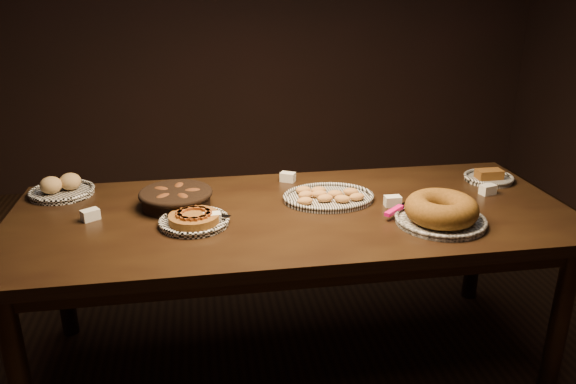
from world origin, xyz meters
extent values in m
plane|color=black|center=(0.00, 0.00, 0.00)|extent=(5.00, 5.00, 0.00)
cube|color=black|center=(0.00, 0.00, 0.72)|extent=(2.40, 1.00, 0.05)
cylinder|color=black|center=(-1.08, -0.38, 0.35)|extent=(0.08, 0.08, 0.70)
cylinder|color=black|center=(1.08, -0.38, 0.35)|extent=(0.08, 0.08, 0.70)
cylinder|color=black|center=(-1.08, 0.38, 0.35)|extent=(0.08, 0.08, 0.70)
cylinder|color=black|center=(1.08, 0.38, 0.35)|extent=(0.08, 0.08, 0.70)
torus|color=white|center=(-0.42, -0.07, 0.77)|extent=(0.29, 0.29, 0.02)
cylinder|color=#512A10|center=(-0.42, -0.07, 0.78)|extent=(0.21, 0.21, 0.03)
cube|color=#5F2310|center=(-0.36, -0.07, 0.80)|extent=(0.02, 0.07, 0.01)
cube|color=#5F2310|center=(-0.37, -0.04, 0.80)|extent=(0.06, 0.07, 0.01)
cube|color=#5F2310|center=(-0.40, -0.02, 0.80)|extent=(0.07, 0.04, 0.01)
cube|color=#5F2310|center=(-0.44, -0.02, 0.80)|extent=(0.07, 0.04, 0.01)
cube|color=#5F2310|center=(-0.46, -0.04, 0.80)|extent=(0.06, 0.07, 0.01)
cube|color=#5F2310|center=(-0.47, -0.08, 0.80)|extent=(0.02, 0.07, 0.01)
cube|color=#5F2310|center=(-0.46, -0.11, 0.80)|extent=(0.06, 0.07, 0.01)
cube|color=#5F2310|center=(-0.44, -0.13, 0.80)|extent=(0.07, 0.04, 0.01)
cube|color=#5F2310|center=(-0.40, -0.13, 0.80)|extent=(0.07, 0.04, 0.01)
cube|color=#5F2310|center=(-0.37, -0.11, 0.80)|extent=(0.06, 0.07, 0.01)
cube|color=#FF0C82|center=(-0.45, 0.03, 0.78)|extent=(0.11, 0.08, 0.02)
cube|color=silver|center=(-0.34, -0.04, 0.78)|extent=(0.14, 0.11, 0.00)
torus|color=black|center=(0.18, 0.10, 0.77)|extent=(0.33, 0.33, 0.02)
ellipsoid|color=#AE6E32|center=(0.06, 0.04, 0.78)|extent=(0.08, 0.05, 0.03)
ellipsoid|color=#AE6E32|center=(0.15, 0.05, 0.78)|extent=(0.07, 0.05, 0.03)
ellipsoid|color=#AE6E32|center=(0.23, 0.03, 0.78)|extent=(0.08, 0.06, 0.03)
ellipsoid|color=#AE6E32|center=(0.30, 0.05, 0.78)|extent=(0.08, 0.06, 0.03)
ellipsoid|color=#AE6E32|center=(0.08, 0.11, 0.78)|extent=(0.08, 0.06, 0.03)
ellipsoid|color=#AE6E32|center=(0.14, 0.11, 0.78)|extent=(0.07, 0.05, 0.03)
ellipsoid|color=#AE6E32|center=(0.21, 0.10, 0.78)|extent=(0.07, 0.05, 0.03)
ellipsoid|color=#AE6E32|center=(0.29, 0.11, 0.78)|extent=(0.08, 0.06, 0.03)
ellipsoid|color=#AE6E32|center=(0.08, 0.17, 0.78)|extent=(0.07, 0.05, 0.03)
ellipsoid|color=#AE6E32|center=(0.15, 0.16, 0.78)|extent=(0.07, 0.05, 0.03)
torus|color=black|center=(0.57, -0.22, 0.77)|extent=(0.37, 0.37, 0.02)
torus|color=brown|center=(0.57, -0.22, 0.81)|extent=(0.37, 0.37, 0.10)
cube|color=#FF0C82|center=(0.40, -0.13, 0.78)|extent=(0.11, 0.10, 0.02)
cube|color=silver|center=(0.50, -0.05, 0.78)|extent=(0.13, 0.12, 0.00)
cylinder|color=black|center=(-0.49, 0.14, 0.79)|extent=(0.33, 0.33, 0.07)
torus|color=black|center=(-0.49, 0.14, 0.81)|extent=(0.32, 0.32, 0.03)
ellipsoid|color=#33190A|center=(-0.42, 0.14, 0.81)|extent=(0.10, 0.06, 0.04)
ellipsoid|color=#33190A|center=(-0.48, 0.21, 0.81)|extent=(0.07, 0.10, 0.04)
ellipsoid|color=#33190A|center=(-0.56, 0.18, 0.81)|extent=(0.11, 0.09, 0.04)
ellipsoid|color=#33190A|center=(-0.55, 0.08, 0.81)|extent=(0.10, 0.10, 0.04)
ellipsoid|color=#33190A|center=(-0.46, 0.07, 0.81)|extent=(0.09, 0.11, 0.04)
torus|color=white|center=(-1.02, 0.37, 0.77)|extent=(0.29, 0.29, 0.02)
ellipsoid|color=#AC874F|center=(-1.06, 0.36, 0.80)|extent=(0.10, 0.10, 0.08)
ellipsoid|color=#AC874F|center=(-0.98, 0.40, 0.80)|extent=(0.10, 0.10, 0.08)
torus|color=black|center=(1.02, 0.23, 0.77)|extent=(0.24, 0.24, 0.02)
cube|color=#512A10|center=(1.02, 0.23, 0.78)|extent=(0.12, 0.07, 0.04)
cube|color=white|center=(-0.35, -0.08, 0.77)|extent=(0.07, 0.05, 0.04)
cube|color=white|center=(0.04, 0.38, 0.77)|extent=(0.08, 0.07, 0.04)
cube|color=white|center=(0.44, -0.01, 0.77)|extent=(0.07, 0.05, 0.04)
cube|color=white|center=(-0.84, 0.04, 0.77)|extent=(0.08, 0.08, 0.04)
cube|color=white|center=(0.92, 0.06, 0.77)|extent=(0.08, 0.06, 0.04)
camera|label=1|loc=(-0.38, -2.19, 1.68)|focal=35.00mm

